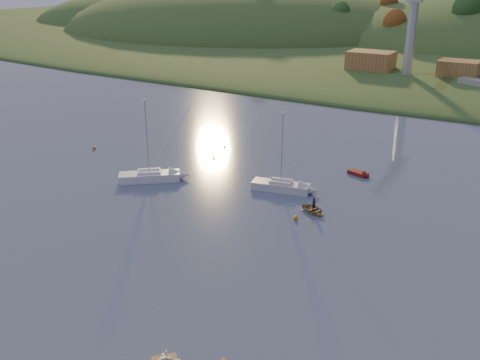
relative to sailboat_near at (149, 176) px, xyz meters
The scene contains 19 objects.
far_shore 191.30m from the sailboat_near, 86.78° to the left, with size 620.00×220.00×1.50m, color #334A1D.
shore_slope 126.46m from the sailboat_near, 85.12° to the left, with size 640.00×150.00×7.00m, color #334A1D.
hill_left_far 230.76m from the sailboat_near, 130.30° to the left, with size 120.00×100.00×32.00m, color #334A1D.
hill_left 179.45m from the sailboat_near, 116.21° to the left, with size 170.00×140.00×44.00m, color #334A1D.
hillside_trees 146.39m from the sailboat_near, 85.79° to the left, with size 280.00×50.00×32.00m, color #19481C, non-canonical shape.
wharf 84.48m from the sailboat_near, 79.26° to the left, with size 42.00×16.00×2.40m, color slate.
shed_west 84.14m from the sailboat_near, 88.13° to the left, with size 11.00×8.00×4.80m, color brown.
shed_east 88.33m from the sailboat_near, 74.39° to the left, with size 9.00×7.00×4.00m, color brown.
dock_crane 82.07m from the sailboat_near, 80.88° to the left, with size 3.20×28.00×20.30m.
sailboat_near is the anchor object (origin of this frame).
sailboat_far 17.46m from the sailboat_near, 19.56° to the left, with size 7.59×3.63×10.12m.
canoe 22.80m from the sailboat_near, ahead, with size 2.37×3.31×0.69m, color #9B8656.
paddler 22.80m from the sailboat_near, ahead, with size 0.57×0.37×1.56m, color black.
red_tender 28.54m from the sailboat_near, 33.85° to the left, with size 3.56×2.17×1.15m.
work_vessel 82.40m from the sailboat_near, 69.81° to the left, with size 15.33×10.42×3.72m.
buoy_1 21.76m from the sailboat_near, ahead, with size 0.50×0.50×0.50m, color orange.
buoy_2 17.36m from the sailboat_near, 159.13° to the left, with size 0.50×0.50×0.50m, color orange.
buoy_3 16.86m from the sailboat_near, 86.00° to the left, with size 0.50×0.50×0.50m, color orange.
buoy_4 12.48m from the sailboat_near, 80.22° to the left, with size 0.50×0.50×0.50m, color orange.
Camera 1 is at (33.09, -11.67, 25.81)m, focal length 40.00 mm.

